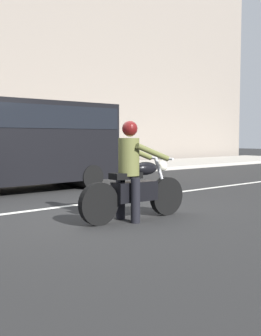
% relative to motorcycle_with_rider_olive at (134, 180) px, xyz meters
% --- Properties ---
extents(ground_plane, '(80.00, 80.00, 0.00)m').
position_rel_motorcycle_with_rider_olive_xyz_m(ground_plane, '(-0.16, 0.97, -0.66)').
color(ground_plane, '#252525').
extents(lane_marking_stripe, '(18.00, 0.14, 0.01)m').
position_rel_motorcycle_with_rider_olive_xyz_m(lane_marking_stripe, '(0.52, 1.87, -0.65)').
color(lane_marking_stripe, silver).
rests_on(lane_marking_stripe, ground_plane).
extents(motorcycle_with_rider_olive, '(2.07, 0.70, 1.62)m').
position_rel_motorcycle_with_rider_olive_xyz_m(motorcycle_with_rider_olive, '(0.00, 0.00, 0.00)').
color(motorcycle_with_rider_olive, black).
rests_on(motorcycle_with_rider_olive, ground_plane).
extents(parked_van_black, '(4.64, 1.96, 2.25)m').
position_rel_motorcycle_with_rider_olive_xyz_m(parked_van_black, '(0.38, 4.65, 0.65)').
color(parked_van_black, black).
rests_on(parked_van_black, ground_plane).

